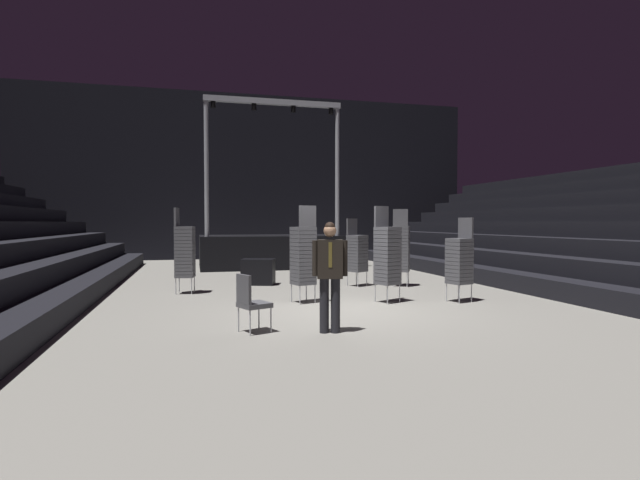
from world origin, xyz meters
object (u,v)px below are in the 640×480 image
at_px(chair_stack_mid_right, 303,254).
at_px(equipment_road_case, 258,272).
at_px(chair_stack_rear_left, 460,260).
at_px(chair_stack_front_right, 357,252).
at_px(stage_riser, 270,249).
at_px(chair_stack_mid_left, 185,251).
at_px(man_with_tie, 330,270).
at_px(chair_stack_front_left, 401,248).
at_px(loose_chair_near_man, 251,300).
at_px(chair_stack_mid_centre, 387,254).

distance_m(chair_stack_mid_right, equipment_road_case, 3.53).
height_order(chair_stack_rear_left, equipment_road_case, chair_stack_rear_left).
xyz_separation_m(chair_stack_front_right, chair_stack_mid_right, (-2.06, -2.44, 0.13)).
bearing_deg(equipment_road_case, stage_riser, 78.19).
bearing_deg(chair_stack_rear_left, chair_stack_front_right, 5.66).
bearing_deg(chair_stack_mid_left, stage_riser, 165.47).
relative_size(stage_riser, chair_stack_mid_left, 2.95).
xyz_separation_m(stage_riser, man_with_tie, (-0.79, -11.82, 0.28)).
relative_size(chair_stack_front_left, chair_stack_front_right, 1.14).
bearing_deg(chair_stack_front_right, loose_chair_near_man, 24.79).
bearing_deg(man_with_tie, chair_stack_mid_right, -82.22).
relative_size(man_with_tie, equipment_road_case, 1.98).
bearing_deg(chair_stack_mid_right, chair_stack_front_right, 32.31).
bearing_deg(chair_stack_mid_left, chair_stack_mid_centre, 70.35).
height_order(chair_stack_mid_centre, loose_chair_near_man, chair_stack_mid_centre).
relative_size(stage_riser, chair_stack_rear_left, 3.35).
bearing_deg(chair_stack_front_right, stage_riser, -107.63).
bearing_deg(chair_stack_mid_right, loose_chair_near_man, -135.72).
bearing_deg(stage_riser, chair_stack_mid_right, -93.64).
height_order(equipment_road_case, loose_chair_near_man, loose_chair_near_man).
bearing_deg(chair_stack_mid_right, stage_riser, 68.82).
bearing_deg(chair_stack_mid_right, chair_stack_mid_centre, -30.68).
xyz_separation_m(equipment_road_case, loose_chair_near_man, (-0.90, -6.14, 0.17)).
bearing_deg(equipment_road_case, chair_stack_rear_left, -46.41).
bearing_deg(equipment_road_case, chair_stack_front_left, -18.85).
bearing_deg(loose_chair_near_man, chair_stack_mid_right, 128.74).
relative_size(man_with_tie, chair_stack_front_right, 0.95).
bearing_deg(man_with_tie, chair_stack_mid_left, -53.60).
distance_m(man_with_tie, chair_stack_front_right, 5.94).
bearing_deg(chair_stack_rear_left, loose_chair_near_man, 95.15).
distance_m(chair_stack_front_right, equipment_road_case, 2.86).
xyz_separation_m(chair_stack_mid_left, chair_stack_mid_centre, (4.37, -2.54, 0.00)).
xyz_separation_m(chair_stack_mid_right, chair_stack_mid_centre, (1.81, -0.42, 0.00)).
distance_m(equipment_road_case, loose_chair_near_man, 6.21).
relative_size(chair_stack_front_right, loose_chair_near_man, 1.99).
bearing_deg(loose_chair_near_man, man_with_tie, 52.70).
xyz_separation_m(chair_stack_rear_left, equipment_road_case, (-3.96, 4.16, -0.58)).
bearing_deg(stage_riser, chair_stack_mid_left, -115.07).
relative_size(chair_stack_front_left, chair_stack_rear_left, 1.14).
height_order(chair_stack_front_left, chair_stack_front_right, chair_stack_front_left).
bearing_deg(equipment_road_case, chair_stack_mid_centre, -58.29).
distance_m(chair_stack_rear_left, loose_chair_near_man, 5.26).
relative_size(stage_riser, chair_stack_mid_centre, 2.95).
distance_m(chair_stack_mid_centre, chair_stack_rear_left, 1.63).
xyz_separation_m(chair_stack_mid_centre, equipment_road_case, (-2.37, 3.84, -0.70)).
xyz_separation_m(chair_stack_front_left, loose_chair_near_man, (-4.70, -4.85, -0.53)).
bearing_deg(equipment_road_case, man_with_tie, -87.05).
relative_size(chair_stack_mid_centre, chair_stack_rear_left, 1.14).
height_order(chair_stack_mid_right, loose_chair_near_man, chair_stack_mid_right).
height_order(chair_stack_front_right, chair_stack_rear_left, same).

